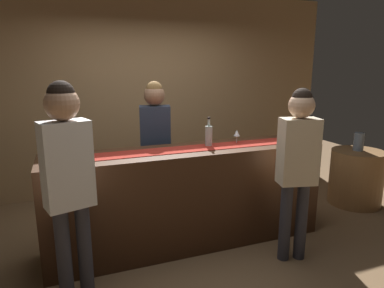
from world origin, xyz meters
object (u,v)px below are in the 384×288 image
(customer_browsing, at_px, (68,172))
(bartender, at_px, (155,138))
(wine_glass_near_customer, at_px, (293,131))
(vase_on_side_table, at_px, (359,142))
(round_side_table, at_px, (356,177))
(wine_glass_mid_counter, at_px, (237,133))
(customer_sipping, at_px, (298,158))
(wine_bottle_green, at_px, (82,144))
(wine_bottle_clear, at_px, (209,135))

(customer_browsing, bearing_deg, bartender, 33.94)
(wine_glass_near_customer, relative_size, vase_on_side_table, 0.60)
(round_side_table, bearing_deg, customer_browsing, -168.11)
(wine_glass_mid_counter, distance_m, customer_sipping, 0.78)
(bartender, relative_size, customer_sipping, 1.02)
(wine_bottle_green, relative_size, customer_browsing, 0.17)
(wine_bottle_clear, height_order, vase_on_side_table, wine_bottle_clear)
(wine_glass_near_customer, height_order, wine_glass_mid_counter, same)
(vase_on_side_table, bearing_deg, bartender, 172.21)
(customer_sipping, bearing_deg, customer_browsing, -168.70)
(round_side_table, distance_m, vase_on_side_table, 0.49)
(wine_glass_mid_counter, relative_size, bartender, 0.09)
(vase_on_side_table, bearing_deg, wine_bottle_green, -178.08)
(customer_sipping, xyz_separation_m, round_side_table, (1.66, 0.84, -0.65))
(wine_bottle_green, bearing_deg, wine_bottle_clear, -1.83)
(wine_bottle_green, xyz_separation_m, round_side_table, (3.49, 0.09, -0.77))
(round_side_table, xyz_separation_m, vase_on_side_table, (0.00, 0.02, 0.49))
(wine_glass_mid_counter, distance_m, round_side_table, 2.05)
(wine_bottle_green, height_order, bartender, bartender)
(wine_bottle_clear, bearing_deg, customer_sipping, -50.54)
(customer_browsing, xyz_separation_m, round_side_table, (3.64, 0.77, -0.71))
(bartender, height_order, customer_sipping, bartender)
(wine_glass_near_customer, distance_m, vase_on_side_table, 1.31)
(wine_bottle_clear, bearing_deg, wine_bottle_green, 178.17)
(customer_browsing, bearing_deg, vase_on_side_table, -4.03)
(wine_bottle_green, relative_size, round_side_table, 0.41)
(wine_bottle_clear, distance_m, wine_glass_mid_counter, 0.34)
(wine_bottle_green, height_order, wine_glass_mid_counter, wine_bottle_green)
(customer_sipping, xyz_separation_m, customer_browsing, (-1.98, 0.08, 0.07))
(customer_sipping, bearing_deg, wine_bottle_green, 171.35)
(round_side_table, bearing_deg, customer_sipping, -153.07)
(wine_glass_near_customer, xyz_separation_m, customer_sipping, (-0.40, -0.61, -0.11))
(bartender, bearing_deg, wine_glass_mid_counter, 159.41)
(customer_sipping, bearing_deg, wine_glass_near_customer, 70.40)
(wine_glass_mid_counter, bearing_deg, customer_sipping, -71.44)
(wine_bottle_clear, relative_size, round_side_table, 0.41)
(wine_glass_mid_counter, bearing_deg, customer_browsing, -159.46)
(wine_glass_near_customer, height_order, round_side_table, wine_glass_near_customer)
(bartender, distance_m, customer_browsing, 1.50)
(vase_on_side_table, bearing_deg, customer_sipping, -152.49)
(wine_bottle_clear, height_order, customer_browsing, customer_browsing)
(wine_bottle_green, relative_size, bartender, 0.18)
(wine_bottle_green, xyz_separation_m, bartender, (0.82, 0.48, -0.10))
(bartender, bearing_deg, wine_glass_near_customer, 168.90)
(wine_glass_near_customer, xyz_separation_m, bartender, (-1.42, 0.62, -0.09))
(customer_sipping, relative_size, round_side_table, 2.23)
(customer_browsing, bearing_deg, wine_bottle_green, 61.64)
(bartender, bearing_deg, vase_on_side_table, -175.28)
(wine_glass_mid_counter, xyz_separation_m, vase_on_side_table, (1.90, 0.14, -0.27))
(wine_glass_mid_counter, relative_size, customer_browsing, 0.08)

